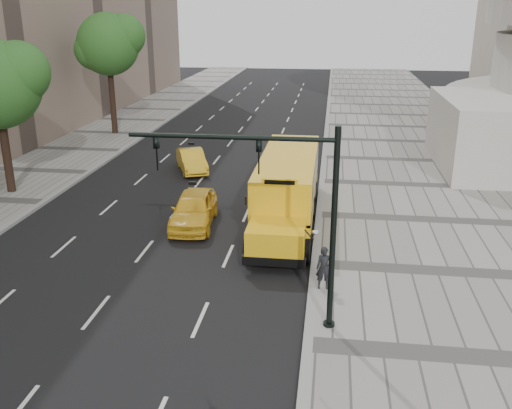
# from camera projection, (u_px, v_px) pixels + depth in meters

# --- Properties ---
(ground) EXTENTS (140.00, 140.00, 0.00)m
(ground) POSITION_uv_depth(u_px,v_px,m) (196.00, 212.00, 27.99)
(ground) COLOR black
(ground) RESTS_ON ground
(sidewalk_museum) EXTENTS (12.00, 140.00, 0.15)m
(sidewalk_museum) POSITION_uv_depth(u_px,v_px,m) (449.00, 222.00, 26.45)
(sidewalk_museum) COLOR gray
(sidewalk_museum) RESTS_ON ground
(curb_museum) EXTENTS (0.30, 140.00, 0.15)m
(curb_museum) POSITION_uv_depth(u_px,v_px,m) (319.00, 216.00, 27.21)
(curb_museum) COLOR gray
(curb_museum) RESTS_ON ground
(curb_far) EXTENTS (0.30, 140.00, 0.15)m
(curb_far) POSITION_uv_depth(u_px,v_px,m) (43.00, 203.00, 28.97)
(curb_far) COLOR gray
(curb_far) RESTS_ON ground
(tree_c) EXTENTS (5.21, 4.63, 9.22)m
(tree_c) POSITION_uv_depth(u_px,v_px,m) (109.00, 44.00, 42.68)
(tree_c) COLOR black
(tree_c) RESTS_ON ground
(school_bus) EXTENTS (2.96, 11.56, 3.19)m
(school_bus) POSITION_uv_depth(u_px,v_px,m) (288.00, 183.00, 26.49)
(school_bus) COLOR yellow
(school_bus) RESTS_ON ground
(taxi_near) EXTENTS (2.21, 4.72, 1.56)m
(taxi_near) POSITION_uv_depth(u_px,v_px,m) (194.00, 209.00, 26.00)
(taxi_near) COLOR yellow
(taxi_near) RESTS_ON ground
(taxi_far) EXTENTS (2.86, 4.26, 1.33)m
(taxi_far) POSITION_uv_depth(u_px,v_px,m) (192.00, 161.00, 34.71)
(taxi_far) COLOR yellow
(taxi_far) RESTS_ON ground
(pedestrian) EXTENTS (0.58, 0.39, 1.55)m
(pedestrian) POSITION_uv_depth(u_px,v_px,m) (324.00, 268.00, 19.78)
(pedestrian) COLOR black
(pedestrian) RESTS_ON sidewalk_museum
(traffic_signal) EXTENTS (6.18, 0.36, 6.40)m
(traffic_signal) POSITION_uv_depth(u_px,v_px,m) (286.00, 203.00, 16.58)
(traffic_signal) COLOR black
(traffic_signal) RESTS_ON ground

